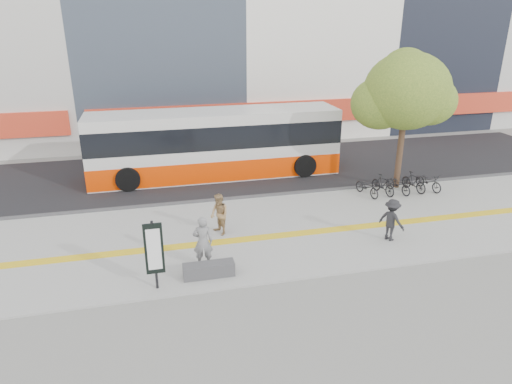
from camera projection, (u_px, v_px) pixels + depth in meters
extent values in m
plane|color=slate|center=(278.00, 251.00, 16.03)|extent=(120.00, 120.00, 0.00)
cube|color=gray|center=(267.00, 232.00, 17.38)|extent=(40.00, 7.00, 0.08)
cube|color=gold|center=(271.00, 236.00, 16.91)|extent=(40.00, 0.45, 0.01)
cube|color=black|center=(231.00, 171.00, 24.18)|extent=(40.00, 8.00, 0.06)
cube|color=#333436|center=(247.00, 198.00, 20.54)|extent=(40.00, 0.25, 0.14)
cube|color=red|center=(247.00, 114.00, 28.49)|extent=(19.00, 0.50, 1.40)
cube|color=red|center=(495.00, 102.00, 32.42)|extent=(15.20, 0.50, 1.40)
cube|color=#333436|center=(209.00, 270.00, 14.27)|extent=(1.60, 0.45, 0.45)
cylinder|color=black|center=(155.00, 255.00, 13.33)|extent=(0.08, 0.08, 2.20)
cube|color=black|center=(154.00, 249.00, 13.25)|extent=(0.55, 0.08, 1.60)
cube|color=white|center=(154.00, 250.00, 13.20)|extent=(0.40, 0.02, 1.30)
cylinder|color=#372719|center=(400.00, 154.00, 21.26)|extent=(0.28, 0.28, 3.20)
ellipsoid|color=#3F6020|center=(407.00, 91.00, 20.21)|extent=(3.80, 3.80, 3.42)
ellipsoid|color=#3F6020|center=(380.00, 103.00, 20.66)|extent=(2.60, 2.60, 2.34)
ellipsoid|color=#3F6020|center=(429.00, 101.00, 20.19)|extent=(2.40, 2.40, 2.16)
ellipsoid|color=#3F6020|center=(406.00, 70.00, 20.71)|extent=(2.20, 2.20, 1.98)
cube|color=beige|center=(215.00, 144.00, 22.94)|extent=(12.36, 2.57, 3.29)
cube|color=#E13701|center=(216.00, 164.00, 23.33)|extent=(12.38, 2.59, 1.03)
cube|color=black|center=(215.00, 133.00, 22.74)|extent=(12.38, 2.59, 1.13)
cylinder|color=black|center=(128.00, 179.00, 21.22)|extent=(1.13, 0.36, 1.13)
cylinder|color=black|center=(129.00, 163.00, 23.55)|extent=(1.13, 0.36, 1.13)
cylinder|color=black|center=(305.00, 166.00, 23.11)|extent=(1.13, 0.36, 1.13)
cylinder|color=black|center=(289.00, 152.00, 25.44)|extent=(1.13, 0.36, 1.13)
imported|color=black|center=(367.00, 187.00, 20.65)|extent=(0.88, 1.62, 0.81)
imported|color=black|center=(383.00, 185.00, 20.80)|extent=(0.75, 1.55, 0.90)
imported|color=black|center=(398.00, 184.00, 20.99)|extent=(0.88, 1.62, 0.81)
imported|color=black|center=(414.00, 182.00, 21.15)|extent=(0.75, 1.55, 0.90)
imported|color=black|center=(429.00, 181.00, 21.33)|extent=(0.88, 1.62, 0.81)
imported|color=black|center=(203.00, 242.00, 14.63)|extent=(0.69, 0.50, 1.75)
imported|color=#9A7950|center=(219.00, 215.00, 16.85)|extent=(0.84, 0.93, 1.57)
imported|color=black|center=(392.00, 220.00, 16.42)|extent=(0.99, 1.17, 1.56)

